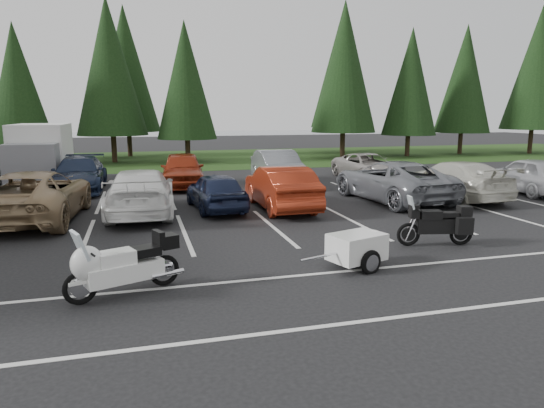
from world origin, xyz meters
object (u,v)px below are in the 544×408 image
Objects in this scene: car_far_1 at (79,174)px; touring_motorcycle at (123,260)px; car_near_6 at (392,181)px; adventure_motorcycle at (436,220)px; car_near_5 at (281,187)px; car_far_3 at (278,168)px; box_truck at (39,155)px; cargo_trailer at (357,250)px; car_near_8 at (530,175)px; car_near_2 at (35,196)px; car_near_7 at (454,180)px; car_near_3 at (141,192)px; car_far_4 at (368,166)px; car_far_2 at (183,170)px; car_near_4 at (216,191)px.

touring_motorcycle is (2.21, -13.62, -0.06)m from car_far_1.
adventure_motorcycle is at bearing 65.19° from car_near_6.
car_far_1 is at bearing 141.74° from adventure_motorcycle.
car_far_3 reaches higher than car_near_5.
cargo_trailer is (9.26, -15.81, -1.05)m from box_truck.
cargo_trailer is at bearing 36.50° from car_near_8.
car_far_3 is at bearing -2.02° from car_far_1.
car_far_3 is at bearing -145.62° from car_near_2.
car_near_7 is at bearing 169.85° from car_near_6.
touring_motorcycle is (-0.39, -7.69, -0.09)m from car_near_3.
car_near_3 is 6.48m from car_far_1.
car_near_2 reaches higher than car_near_5.
car_near_5 reaches higher than car_far_1.
car_near_5 reaches higher than touring_motorcycle.
car_near_3 is 3.12× the size of cargo_trailer.
touring_motorcycle is at bearing -116.06° from car_far_3.
car_near_2 is 2.63× the size of adventure_motorcycle.
car_near_2 reaches higher than car_near_8.
car_far_3 is 1.04× the size of car_far_4.
car_far_3 is at bearing -46.43° from car_near_7.
car_far_4 is 15.23m from cargo_trailer.
car_near_7 is at bearing -25.55° from car_far_2.
car_far_1 is 9.11m from car_far_3.
box_truck is at bearing 83.18° from touring_motorcycle.
box_truck is at bearing 168.68° from car_far_4.
car_near_6 is 8.97m from cargo_trailer.
car_far_3 is 11.72m from adventure_motorcycle.
car_far_4 is (9.01, 6.08, -0.01)m from car_near_4.
car_near_7 reaches higher than car_far_1.
car_far_2 is 13.89m from touring_motorcycle.
car_near_6 is at bearing 82.65° from adventure_motorcycle.
touring_motorcycle is (4.24, -16.14, -0.75)m from box_truck.
adventure_motorcycle is (2.50, -5.88, -0.10)m from car_near_5.
cargo_trailer is (-7.70, -7.20, -0.37)m from car_near_7.
car_near_3 is 4.93m from car_near_5.
car_near_7 is at bearing 173.95° from car_near_4.
car_near_6 is at bearing -58.24° from car_far_3.
car_near_8 is 11.19m from car_far_3.
car_near_6 is at bearing 38.09° from cargo_trailer.
car_near_4 is 0.75× the size of car_near_7.
car_near_8 is at bearing -55.92° from car_far_4.
car_near_3 is at bearing -138.29° from car_far_3.
car_near_7 reaches higher than car_far_4.
car_near_3 is at bearing -2.64° from car_near_4.
car_far_2 is 1.90× the size of touring_motorcycle.
car_near_3 is 1.36× the size of car_near_4.
car_near_4 is 2.30× the size of cargo_trailer.
car_near_8 is at bearing 174.76° from car_near_6.
car_near_4 is at bearing -3.86° from car_near_7.
car_far_4 is 13.07m from adventure_motorcycle.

